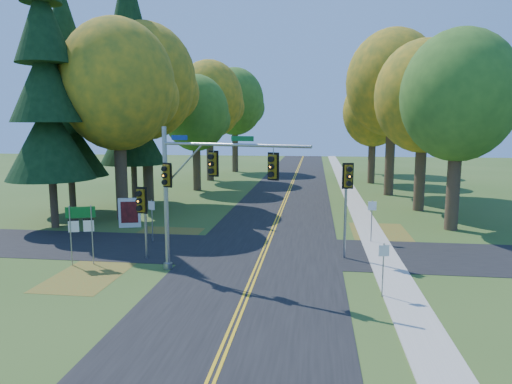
# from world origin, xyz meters

# --- Properties ---
(ground) EXTENTS (160.00, 160.00, 0.00)m
(ground) POSITION_xyz_m (0.00, 0.00, 0.00)
(ground) COLOR #2D4D1B
(ground) RESTS_ON ground
(road_main) EXTENTS (8.00, 160.00, 0.02)m
(road_main) POSITION_xyz_m (0.00, 0.00, 0.01)
(road_main) COLOR black
(road_main) RESTS_ON ground
(road_cross) EXTENTS (60.00, 6.00, 0.02)m
(road_cross) POSITION_xyz_m (0.00, 2.00, 0.01)
(road_cross) COLOR black
(road_cross) RESTS_ON ground
(centerline_left) EXTENTS (0.10, 160.00, 0.01)m
(centerline_left) POSITION_xyz_m (-0.10, 0.00, 0.03)
(centerline_left) COLOR gold
(centerline_left) RESTS_ON road_main
(centerline_right) EXTENTS (0.10, 160.00, 0.01)m
(centerline_right) POSITION_xyz_m (0.10, 0.00, 0.03)
(centerline_right) COLOR gold
(centerline_right) RESTS_ON road_main
(sidewalk_east) EXTENTS (1.60, 160.00, 0.06)m
(sidewalk_east) POSITION_xyz_m (6.20, 0.00, 0.03)
(sidewalk_east) COLOR #9E998E
(sidewalk_east) RESTS_ON ground
(leaf_patch_w_near) EXTENTS (4.00, 6.00, 0.00)m
(leaf_patch_w_near) POSITION_xyz_m (-6.50, 4.00, 0.01)
(leaf_patch_w_near) COLOR brown
(leaf_patch_w_near) RESTS_ON ground
(leaf_patch_e) EXTENTS (3.50, 8.00, 0.00)m
(leaf_patch_e) POSITION_xyz_m (6.80, 6.00, 0.01)
(leaf_patch_e) COLOR brown
(leaf_patch_e) RESTS_ON ground
(leaf_patch_w_far) EXTENTS (3.00, 5.00, 0.00)m
(leaf_patch_w_far) POSITION_xyz_m (-7.50, -3.00, 0.01)
(leaf_patch_w_far) COLOR brown
(leaf_patch_w_far) RESTS_ON ground
(tree_w_a) EXTENTS (8.00, 8.00, 14.15)m
(tree_w_a) POSITION_xyz_m (-11.13, 9.38, 9.49)
(tree_w_a) COLOR #38281C
(tree_w_a) RESTS_ON ground
(tree_e_a) EXTENTS (7.20, 7.20, 12.73)m
(tree_e_a) POSITION_xyz_m (11.57, 8.77, 8.53)
(tree_e_a) COLOR #38281C
(tree_e_a) RESTS_ON ground
(tree_w_b) EXTENTS (8.60, 8.60, 15.38)m
(tree_w_b) POSITION_xyz_m (-11.72, 16.29, 10.37)
(tree_w_b) COLOR #38281C
(tree_w_b) RESTS_ON ground
(tree_e_b) EXTENTS (7.60, 7.60, 13.33)m
(tree_e_b) POSITION_xyz_m (10.97, 15.58, 8.90)
(tree_e_b) COLOR #38281C
(tree_e_b) RESTS_ON ground
(tree_w_c) EXTENTS (6.80, 6.80, 11.91)m
(tree_w_c) POSITION_xyz_m (-9.54, 24.47, 7.94)
(tree_w_c) COLOR #38281C
(tree_w_c) RESTS_ON ground
(tree_e_c) EXTENTS (8.80, 8.80, 15.79)m
(tree_e_c) POSITION_xyz_m (9.88, 23.69, 10.66)
(tree_e_c) COLOR #38281C
(tree_e_c) RESTS_ON ground
(tree_w_d) EXTENTS (8.20, 8.20, 14.56)m
(tree_w_d) POSITION_xyz_m (-10.13, 33.18, 9.78)
(tree_w_d) COLOR #38281C
(tree_w_d) RESTS_ON ground
(tree_e_d) EXTENTS (7.00, 7.00, 12.32)m
(tree_e_d) POSITION_xyz_m (9.26, 32.87, 8.24)
(tree_e_d) COLOR #38281C
(tree_e_d) RESTS_ON ground
(tree_w_e) EXTENTS (8.40, 8.40, 14.97)m
(tree_w_e) POSITION_xyz_m (-8.92, 44.09, 10.07)
(tree_w_e) COLOR #38281C
(tree_w_e) RESTS_ON ground
(tree_e_e) EXTENTS (7.80, 7.80, 13.74)m
(tree_e_e) POSITION_xyz_m (10.47, 43.58, 9.19)
(tree_e_e) COLOR #38281C
(tree_e_e) RESTS_ON ground
(pine_a) EXTENTS (5.60, 5.60, 19.48)m
(pine_a) POSITION_xyz_m (-14.50, 6.00, 9.18)
(pine_a) COLOR #38281C
(pine_a) RESTS_ON ground
(pine_b) EXTENTS (5.60, 5.60, 17.31)m
(pine_b) POSITION_xyz_m (-16.00, 11.00, 8.16)
(pine_b) COLOR #38281C
(pine_b) RESTS_ON ground
(pine_c) EXTENTS (5.60, 5.60, 20.56)m
(pine_c) POSITION_xyz_m (-13.00, 16.00, 9.69)
(pine_c) COLOR #38281C
(pine_c) RESTS_ON ground
(traffic_mast) EXTENTS (6.93, 2.85, 6.70)m
(traffic_mast) POSITION_xyz_m (-2.52, -2.33, 4.31)
(traffic_mast) COLOR gray
(traffic_mast) RESTS_ON ground
(east_signal_pole) EXTENTS (0.56, 0.66, 4.91)m
(east_signal_pole) POSITION_xyz_m (4.24, 1.01, 3.73)
(east_signal_pole) COLOR gray
(east_signal_pole) RESTS_ON ground
(ped_signal_pole) EXTENTS (0.58, 0.68, 3.73)m
(ped_signal_pole) POSITION_xyz_m (-5.85, -0.40, 2.77)
(ped_signal_pole) COLOR gray
(ped_signal_pole) RESTS_ON ground
(route_sign_cluster) EXTENTS (1.31, 0.49, 2.95)m
(route_sign_cluster) POSITION_xyz_m (-8.51, -1.57, 2.08)
(route_sign_cluster) COLOR gray
(route_sign_cluster) RESTS_ON ground
(info_kiosk) EXTENTS (1.43, 0.57, 1.97)m
(info_kiosk) POSITION_xyz_m (-9.54, 6.63, 0.98)
(info_kiosk) COLOR silver
(info_kiosk) RESTS_ON ground
(reg_sign_e_north) EXTENTS (0.48, 0.09, 2.49)m
(reg_sign_e_north) POSITION_xyz_m (5.94, 4.65, 1.71)
(reg_sign_e_north) COLOR gray
(reg_sign_e_north) RESTS_ON ground
(reg_sign_e_south) EXTENTS (0.41, 0.12, 2.19)m
(reg_sign_e_south) POSITION_xyz_m (5.37, -4.01, 1.50)
(reg_sign_e_south) COLOR gray
(reg_sign_e_south) RESTS_ON ground
(reg_sign_w) EXTENTS (0.45, 0.22, 2.48)m
(reg_sign_w) POSITION_xyz_m (-6.73, 3.23, 1.70)
(reg_sign_w) COLOR gray
(reg_sign_w) RESTS_ON ground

